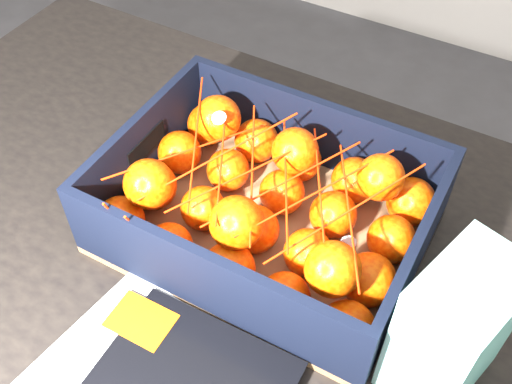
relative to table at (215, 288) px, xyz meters
The scene contains 5 objects.
table is the anchor object (origin of this frame).
produce_crate 0.16m from the table, 49.76° to the left, with size 0.40×0.30×0.12m.
clementine_heap 0.17m from the table, 47.95° to the left, with size 0.39×0.28×0.12m.
mesh_net 0.22m from the table, 49.54° to the left, with size 0.33×0.27×0.09m.
retail_carton 0.37m from the table, ahead, with size 0.08×0.12×0.19m, color white.
Camera 1 is at (0.52, -0.41, 1.40)m, focal length 42.73 mm.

